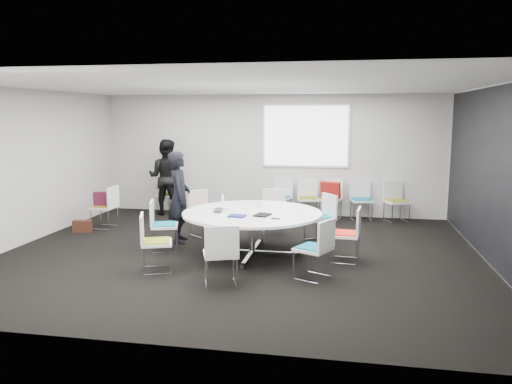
% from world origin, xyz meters
% --- Properties ---
extents(room_shell, '(8.08, 7.08, 2.88)m').
position_xyz_m(room_shell, '(0.09, 0.00, 1.40)').
color(room_shell, black).
rests_on(room_shell, ground).
extents(conference_table, '(2.32, 2.32, 0.73)m').
position_xyz_m(conference_table, '(0.22, -0.04, 0.55)').
color(conference_table, silver).
rests_on(conference_table, ground).
extents(projection_screen, '(1.90, 0.03, 1.35)m').
position_xyz_m(projection_screen, '(0.80, 3.46, 1.85)').
color(projection_screen, white).
rests_on(projection_screen, room_shell).
extents(chair_ring_a, '(0.50, 0.51, 0.88)m').
position_xyz_m(chair_ring_a, '(1.76, -0.17, 0.28)').
color(chair_ring_a, silver).
rests_on(chair_ring_a, ground).
extents(chair_ring_b, '(0.63, 0.64, 0.88)m').
position_xyz_m(chair_ring_b, '(1.29, 1.05, 0.28)').
color(chair_ring_b, silver).
rests_on(chair_ring_b, ground).
extents(chair_ring_c, '(0.51, 0.50, 0.88)m').
position_xyz_m(chair_ring_c, '(0.36, 1.49, 0.28)').
color(chair_ring_c, silver).
rests_on(chair_ring_c, ground).
extents(chair_ring_d, '(0.64, 0.64, 0.88)m').
position_xyz_m(chair_ring_d, '(-0.96, 1.12, 0.28)').
color(chair_ring_d, silver).
rests_on(chair_ring_d, ground).
extents(chair_ring_e, '(0.56, 0.57, 0.88)m').
position_xyz_m(chair_ring_e, '(-1.33, -0.08, 0.28)').
color(chair_ring_e, silver).
rests_on(chair_ring_e, ground).
extents(chair_ring_f, '(0.58, 0.59, 0.88)m').
position_xyz_m(chair_ring_f, '(-1.03, -1.20, 0.28)').
color(chair_ring_f, silver).
rests_on(chair_ring_f, ground).
extents(chair_ring_g, '(0.58, 0.58, 0.88)m').
position_xyz_m(chair_ring_g, '(0.08, -1.63, 0.28)').
color(chair_ring_g, silver).
rests_on(chair_ring_g, ground).
extents(chair_ring_h, '(0.60, 0.61, 0.88)m').
position_xyz_m(chair_ring_h, '(1.32, -1.12, 0.28)').
color(chair_ring_h, silver).
rests_on(chair_ring_h, ground).
extents(chair_back_a, '(0.58, 0.57, 0.88)m').
position_xyz_m(chair_back_a, '(0.26, 3.14, 0.28)').
color(chair_back_a, silver).
rests_on(chair_back_a, ground).
extents(chair_back_b, '(0.51, 0.50, 0.88)m').
position_xyz_m(chair_back_b, '(0.89, 3.15, 0.28)').
color(chair_back_b, silver).
rests_on(chair_back_b, ground).
extents(chair_back_c, '(0.55, 0.54, 0.88)m').
position_xyz_m(chair_back_c, '(1.41, 3.17, 0.28)').
color(chair_back_c, silver).
rests_on(chair_back_c, ground).
extents(chair_back_d, '(0.53, 0.52, 0.88)m').
position_xyz_m(chair_back_d, '(2.09, 3.17, 0.28)').
color(chair_back_d, silver).
rests_on(chair_back_d, ground).
extents(chair_back_e, '(0.59, 0.59, 0.88)m').
position_xyz_m(chair_back_e, '(2.84, 3.13, 0.28)').
color(chair_back_e, silver).
rests_on(chair_back_e, ground).
extents(chair_spare_left, '(0.46, 0.47, 0.88)m').
position_xyz_m(chair_spare_left, '(-3.16, 1.37, 0.28)').
color(chair_spare_left, silver).
rests_on(chair_spare_left, ground).
extents(chair_person_back, '(0.59, 0.58, 0.88)m').
position_xyz_m(chair_person_back, '(-2.42, 3.16, 0.28)').
color(chair_person_back, silver).
rests_on(chair_person_back, ground).
extents(person_main, '(0.54, 0.69, 1.68)m').
position_xyz_m(person_main, '(-1.26, 0.58, 0.84)').
color(person_main, black).
rests_on(person_main, ground).
extents(person_back, '(0.89, 0.71, 1.77)m').
position_xyz_m(person_back, '(-2.42, 3.00, 0.89)').
color(person_back, black).
rests_on(person_back, ground).
extents(laptop, '(0.28, 0.39, 0.03)m').
position_xyz_m(laptop, '(-0.31, -0.05, 0.74)').
color(laptop, '#333338').
rests_on(laptop, conference_table).
extents(laptop_lid, '(0.11, 0.29, 0.22)m').
position_xyz_m(laptop_lid, '(-0.33, 0.12, 0.86)').
color(laptop_lid, silver).
rests_on(laptop_lid, conference_table).
extents(notebook_black, '(0.29, 0.35, 0.02)m').
position_xyz_m(notebook_black, '(0.43, -0.30, 0.74)').
color(notebook_black, black).
rests_on(notebook_black, conference_table).
extents(tablet_folio, '(0.28, 0.22, 0.03)m').
position_xyz_m(tablet_folio, '(0.05, -0.47, 0.74)').
color(tablet_folio, navy).
rests_on(tablet_folio, conference_table).
extents(papers_right, '(0.36, 0.36, 0.00)m').
position_xyz_m(papers_right, '(0.83, 0.28, 0.73)').
color(papers_right, silver).
rests_on(papers_right, conference_table).
extents(papers_front, '(0.35, 0.30, 0.00)m').
position_xyz_m(papers_front, '(0.99, -0.11, 0.73)').
color(papers_front, silver).
rests_on(papers_front, conference_table).
extents(cup, '(0.08, 0.08, 0.09)m').
position_xyz_m(cup, '(0.25, 0.41, 0.78)').
color(cup, white).
rests_on(cup, conference_table).
extents(phone, '(0.15, 0.09, 0.01)m').
position_xyz_m(phone, '(0.68, -0.52, 0.73)').
color(phone, black).
rests_on(phone, conference_table).
extents(maroon_bag, '(0.41, 0.18, 0.28)m').
position_xyz_m(maroon_bag, '(-3.17, 1.37, 0.62)').
color(maroon_bag, '#4E142C').
rests_on(maroon_bag, chair_spare_left).
extents(brown_bag, '(0.39, 0.24, 0.24)m').
position_xyz_m(brown_bag, '(-3.44, 0.94, 0.12)').
color(brown_bag, '#3D1E13').
rests_on(brown_bag, ground).
extents(red_jacket, '(0.47, 0.30, 0.36)m').
position_xyz_m(red_jacket, '(1.40, 2.94, 0.70)').
color(red_jacket, '#A01713').
rests_on(red_jacket, chair_back_c).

